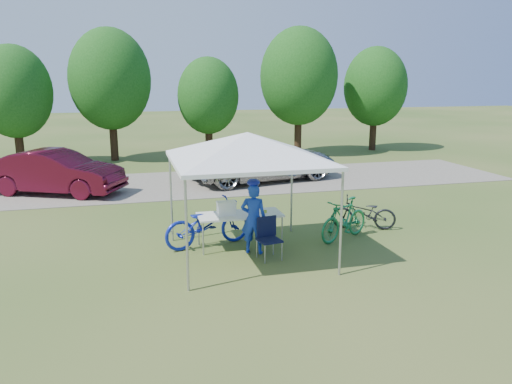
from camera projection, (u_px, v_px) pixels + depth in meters
ground at (248, 256)px, 10.97m from camera, size 100.00×100.00×0.00m
gravel_strip at (197, 183)px, 18.51m from camera, size 24.00×5.00×0.02m
canopy at (248, 136)px, 10.38m from camera, size 4.53×4.53×3.00m
treeline at (170, 84)px, 23.35m from camera, size 24.89×4.28×6.30m
folding_table at (240, 216)px, 11.42m from camera, size 1.93×0.80×0.79m
folding_chair at (268, 234)px, 10.79m from camera, size 0.53×0.55×0.90m
cooler at (226, 208)px, 11.30m from camera, size 0.42×0.29×0.31m
ice_cream_cup at (265, 211)px, 11.51m from camera, size 0.08×0.08×0.06m
cyclist at (254, 219)px, 11.01m from camera, size 0.68×0.58×1.58m
bike_blue at (208, 223)px, 11.53m from camera, size 2.21×1.23×1.10m
bike_green at (344, 219)px, 12.00m from camera, size 1.72×1.23×1.02m
bike_dark at (364, 213)px, 12.86m from camera, size 1.72×1.18×0.86m
minivan at (262, 158)px, 19.03m from camera, size 6.24×3.85×1.61m
sedan at (56, 172)px, 16.65m from camera, size 4.71×3.34×1.47m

